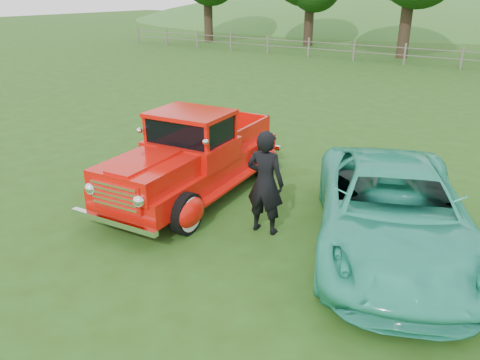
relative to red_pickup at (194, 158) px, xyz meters
The scene contains 6 objects.
ground 2.10m from the red_pickup, 41.42° to the right, with size 140.00×140.00×0.00m, color #274813.
distant_hills 58.49m from the red_pickup, 92.59° to the left, with size 116.00×60.00×18.00m.
fence_line 20.77m from the red_pickup, 85.99° to the left, with size 48.00×0.12×1.20m.
red_pickup is the anchor object (origin of this frame).
teal_sedan 4.09m from the red_pickup, ahead, with size 2.34×5.08×1.41m, color #2BAD8E.
man 2.16m from the red_pickup, 16.27° to the right, with size 0.68×0.44×1.86m, color black.
Camera 1 is at (4.38, -5.70, 4.00)m, focal length 35.00 mm.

